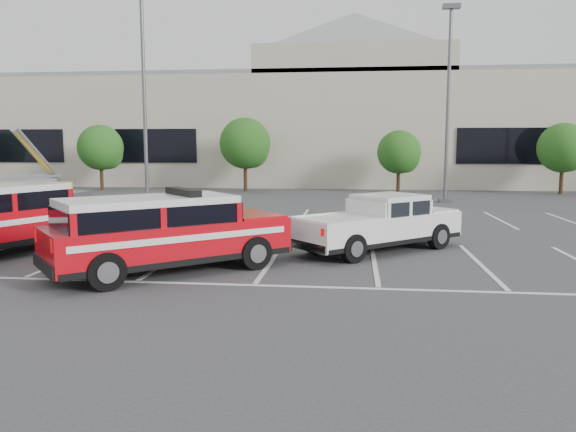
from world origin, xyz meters
name	(u,v)px	position (x,y,z in m)	size (l,w,h in m)	color
ground	(273,259)	(0.00, 0.00, 0.00)	(120.00, 120.00, 0.00)	#373739
stall_markings	(291,233)	(0.00, 4.50, 0.01)	(23.00, 15.00, 0.01)	silver
convention_building	(330,125)	(0.18, 31.86, 4.72)	(60.00, 16.99, 13.20)	#B5A999
tree_left	(102,149)	(-14.91, 22.05, 2.77)	(3.07, 3.07, 4.42)	#3F2B19
tree_mid_left	(247,145)	(-4.91, 22.05, 3.04)	(3.37, 3.37, 4.85)	#3F2B19
tree_mid_right	(400,154)	(5.09, 22.05, 2.50)	(2.77, 2.77, 3.99)	#3F2B19
tree_right	(564,150)	(15.09, 22.05, 2.77)	(3.07, 3.07, 4.42)	#3F2B19
light_pole_left	(144,101)	(-8.00, 12.00, 5.19)	(0.90, 0.60, 10.24)	#59595E
light_pole_mid	(448,104)	(7.00, 16.00, 5.19)	(0.90, 0.60, 10.24)	#59595E
fire_chief_suv	(166,239)	(-2.34, -1.79, 0.82)	(5.66, 5.29, 2.00)	#B50811
white_pickup	(379,229)	(2.88, 1.60, 0.64)	(5.11, 4.88, 1.61)	silver
ladder_suv	(7,222)	(-7.64, 0.11, 0.88)	(4.18, 5.97, 2.19)	#B50811
utility_rig	(28,209)	(-9.65, 4.42, 0.74)	(3.66, 4.41, 3.74)	#59595E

